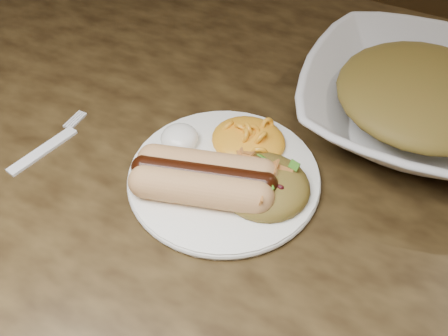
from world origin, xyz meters
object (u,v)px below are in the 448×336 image
at_px(fork, 43,151).
at_px(serving_bowl, 419,105).
at_px(plate, 224,177).
at_px(table, 197,190).

relative_size(fork, serving_bowl, 0.46).
height_order(plate, serving_bowl, serving_bowl).
distance_m(table, serving_bowl, 0.32).
bearing_deg(table, plate, -31.90).
bearing_deg(serving_bowl, plate, -132.37).
bearing_deg(plate, fork, -165.17).
height_order(table, plate, plate).
relative_size(plate, serving_bowl, 0.74).
bearing_deg(plate, table, 148.10).
height_order(table, fork, fork).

